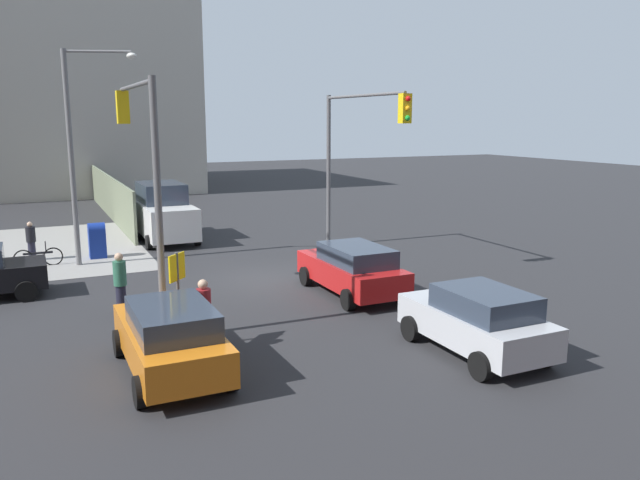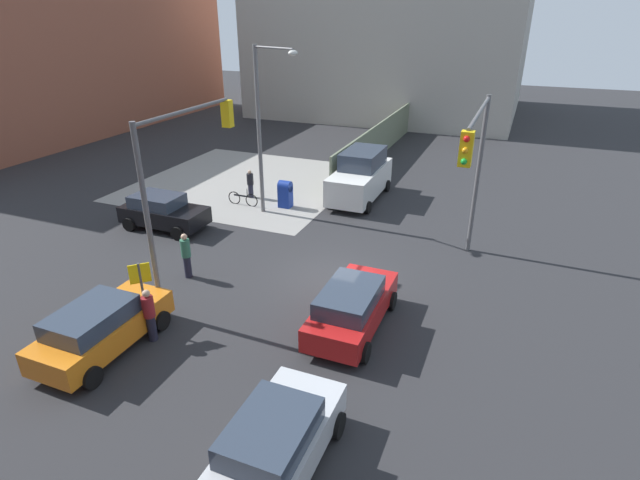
{
  "view_description": "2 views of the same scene",
  "coord_description": "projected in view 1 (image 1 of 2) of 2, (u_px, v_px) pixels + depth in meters",
  "views": [
    {
      "loc": [
        -19.81,
        7.34,
        5.48
      ],
      "look_at": [
        -3.0,
        -0.56,
        1.88
      ],
      "focal_mm": 35.0,
      "sensor_mm": 36.0,
      "label": 1
    },
    {
      "loc": [
        -15.75,
        -5.9,
        9.42
      ],
      "look_at": [
        -1.16,
        0.05,
        2.11
      ],
      "focal_mm": 28.0,
      "sensor_mm": 36.0,
      "label": 2
    }
  ],
  "objects": [
    {
      "name": "traffic_signal_nw_corner",
      "position": [
        141.0,
        152.0,
        16.76
      ],
      "size": [
        5.37,
        0.36,
        6.5
      ],
      "color": "#59595B",
      "rests_on": "ground"
    },
    {
      "name": "ground_plane",
      "position": [
        269.0,
        280.0,
        21.71
      ],
      "size": [
        120.0,
        120.0,
        0.0
      ],
      "primitive_type": "plane",
      "color": "#28282B"
    },
    {
      "name": "warning_sign_two_way",
      "position": [
        178.0,
        284.0,
        14.8
      ],
      "size": [
        0.48,
        0.48,
        2.4
      ],
      "color": "#4C4C4C",
      "rests_on": "ground"
    },
    {
      "name": "hatchback_orange",
      "position": [
        171.0,
        337.0,
        13.51
      ],
      "size": [
        4.33,
        2.02,
        1.62
      ],
      "color": "orange",
      "rests_on": "ground"
    },
    {
      "name": "building_loft_east",
      "position": [
        23.0,
        92.0,
        49.28
      ],
      "size": [
        20.0,
        24.0,
        15.23
      ],
      "color": "#ADA89E",
      "rests_on": "ground"
    },
    {
      "name": "traffic_signal_se_corner",
      "position": [
        356.0,
        140.0,
        24.53
      ],
      "size": [
        6.29,
        0.36,
        6.5
      ],
      "color": "#59595B",
      "rests_on": "ground"
    },
    {
      "name": "van_white_delivery",
      "position": [
        163.0,
        213.0,
        28.61
      ],
      "size": [
        5.4,
        2.32,
        2.62
      ],
      "color": "white",
      "rests_on": "ground"
    },
    {
      "name": "coupe_red",
      "position": [
        352.0,
        269.0,
        19.72
      ],
      "size": [
        4.5,
        2.02,
        1.62
      ],
      "color": "#B21919",
      "rests_on": "ground"
    },
    {
      "name": "bicycle_leaning_on_fence",
      "position": [
        38.0,
        257.0,
        23.61
      ],
      "size": [
        0.05,
        1.75,
        0.97
      ],
      "color": "black",
      "rests_on": "ground"
    },
    {
      "name": "pedestrian_walking_north",
      "position": [
        204.0,
        314.0,
        14.79
      ],
      "size": [
        0.36,
        0.36,
        1.79
      ],
      "rotation": [
        0.0,
        0.0,
        1.25
      ],
      "color": "maroon",
      "rests_on": "ground"
    },
    {
      "name": "sedan_silver",
      "position": [
        477.0,
        320.0,
        14.67
      ],
      "size": [
        3.96,
        2.02,
        1.62
      ],
      "color": "#B7BABF",
      "rests_on": "ground"
    },
    {
      "name": "pedestrian_crossing",
      "position": [
        120.0,
        283.0,
        17.58
      ],
      "size": [
        0.36,
        0.36,
        1.82
      ],
      "rotation": [
        0.0,
        0.0,
        2.89
      ],
      "color": "#2D664C",
      "rests_on": "ground"
    },
    {
      "name": "street_lamp_corner",
      "position": [
        80.0,
        141.0,
        23.05
      ],
      "size": [
        1.19,
        2.54,
        8.0
      ],
      "color": "slate",
      "rests_on": "ground"
    },
    {
      "name": "construction_fence",
      "position": [
        106.0,
        194.0,
        36.57
      ],
      "size": [
        20.98,
        0.12,
        2.4
      ],
      "primitive_type": "cube",
      "color": "slate",
      "rests_on": "ground"
    },
    {
      "name": "mailbox_blue",
      "position": [
        97.0,
        239.0,
        24.98
      ],
      "size": [
        0.56,
        0.64,
        1.43
      ],
      "color": "navy",
      "rests_on": "ground"
    },
    {
      "name": "pedestrian_waiting",
      "position": [
        31.0,
        241.0,
        24.51
      ],
      "size": [
        0.36,
        0.36,
        1.55
      ],
      "rotation": [
        0.0,
        0.0,
        1.83
      ],
      "color": "black",
      "rests_on": "ground"
    }
  ]
}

